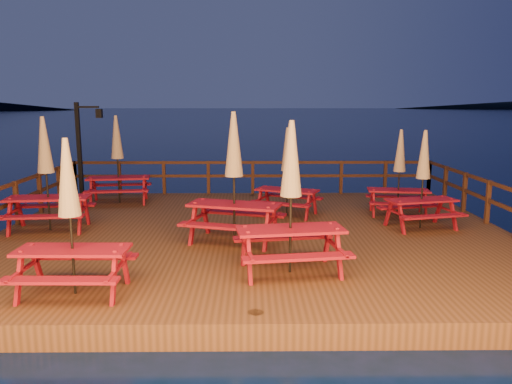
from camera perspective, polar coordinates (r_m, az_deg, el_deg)
ground at (r=11.92m, az=-0.27°, el=-6.37°), size 500.00×500.00×0.00m
deck at (r=11.87m, az=-0.27°, el=-5.44°), size 12.00×10.00×0.40m
deck_piles at (r=12.01m, az=-0.27°, el=-7.74°), size 11.44×9.44×1.40m
railing at (r=13.39m, az=-0.32°, el=0.60°), size 11.80×9.75×1.10m
lamp_post at (r=16.88m, az=-19.10°, el=5.58°), size 0.85×0.18×3.00m
picnic_table_0 at (r=8.73m, az=4.00°, el=-0.37°), size 2.09×1.81×2.71m
picnic_table_1 at (r=12.64m, az=-22.86°, el=2.10°), size 2.02×1.72×2.68m
picnic_table_2 at (r=10.67m, az=-2.53°, el=1.90°), size 2.35×2.11×2.82m
picnic_table_3 at (r=13.85m, az=16.07°, el=2.32°), size 1.78×1.54×2.30m
picnic_table_4 at (r=12.52m, az=18.53°, el=1.54°), size 1.92×1.70×2.36m
picnic_table_5 at (r=13.29m, az=3.59°, el=2.50°), size 2.05×1.90×2.35m
picnic_table_6 at (r=15.47m, az=-15.54°, el=3.77°), size 2.01×1.73×2.62m
picnic_table_7 at (r=8.26m, az=-20.48°, el=-2.46°), size 1.75×1.45×2.48m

